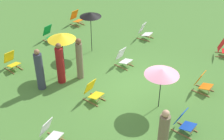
# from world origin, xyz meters

# --- Properties ---
(ground_plane) EXTENTS (40.00, 40.00, 0.00)m
(ground_plane) POSITION_xyz_m (0.00, 0.00, 0.00)
(ground_plane) COLOR #477A33
(deckchair_0) EXTENTS (0.63, 0.84, 0.83)m
(deckchair_0) POSITION_xyz_m (1.26, 1.32, 0.37)
(deckchair_0) COLOR olive
(deckchair_0) RESTS_ON ground
(deckchair_1) EXTENTS (0.49, 0.77, 0.83)m
(deckchair_1) POSITION_xyz_m (-3.99, 1.28, 0.37)
(deckchair_1) COLOR olive
(deckchair_1) RESTS_ON ground
(deckchair_2) EXTENTS (0.58, 0.82, 0.83)m
(deckchair_2) POSITION_xyz_m (1.06, -2.29, 0.37)
(deckchair_2) COLOR olive
(deckchair_2) RESTS_ON ground
(deckchair_3) EXTENTS (0.61, 0.83, 0.83)m
(deckchair_3) POSITION_xyz_m (-1.46, -2.34, 0.37)
(deckchair_3) COLOR olive
(deckchair_3) RESTS_ON ground
(deckchair_4) EXTENTS (0.62, 0.84, 0.83)m
(deckchair_4) POSITION_xyz_m (3.88, 5.61, 0.37)
(deckchair_4) COLOR olive
(deckchair_4) RESTS_ON ground
(deckchair_5) EXTENTS (0.59, 0.83, 0.83)m
(deckchair_5) POSITION_xyz_m (1.61, 5.69, 0.37)
(deckchair_5) COLOR olive
(deckchair_5) RESTS_ON ground
(deckchair_8) EXTENTS (0.66, 0.86, 0.83)m
(deckchair_8) POSITION_xyz_m (4.32, -2.42, 0.37)
(deckchair_8) COLOR olive
(deckchair_8) RESTS_ON ground
(deckchair_9) EXTENTS (0.64, 0.85, 0.83)m
(deckchair_9) POSITION_xyz_m (-1.32, 5.48, 0.37)
(deckchair_9) COLOR olive
(deckchair_9) RESTS_ON ground
(deckchair_10) EXTENTS (0.52, 0.79, 0.83)m
(deckchair_10) POSITION_xyz_m (4.16, 1.55, 0.37)
(deckchair_10) COLOR olive
(deckchair_10) RESTS_ON ground
(deckchair_11) EXTENTS (0.60, 0.83, 0.83)m
(deckchair_11) POSITION_xyz_m (-1.49, 1.21, 0.37)
(deckchair_11) COLOR olive
(deckchair_11) RESTS_ON ground
(umbrella_0) EXTENTS (0.99, 0.99, 2.01)m
(umbrella_0) POSITION_xyz_m (1.69, 3.23, 1.90)
(umbrella_0) COLOR black
(umbrella_0) RESTS_ON ground
(umbrella_1) EXTENTS (1.23, 1.23, 1.67)m
(umbrella_1) POSITION_xyz_m (-0.69, -1.15, 1.55)
(umbrella_1) COLOR black
(umbrella_1) RESTS_ON ground
(umbrella_2) EXTENTS (1.16, 1.16, 1.89)m
(umbrella_2) POSITION_xyz_m (-0.52, 3.23, 1.76)
(umbrella_2) COLOR black
(umbrella_2) RESTS_ON ground
(person_0) EXTENTS (0.46, 0.46, 1.80)m
(person_0) POSITION_xyz_m (-1.09, 2.98, 0.85)
(person_0) COLOR maroon
(person_0) RESTS_ON ground
(person_1) EXTENTS (0.43, 0.43, 1.71)m
(person_1) POSITION_xyz_m (-2.74, -2.04, 0.81)
(person_1) COLOR #72664C
(person_1) RESTS_ON ground
(person_2) EXTENTS (0.42, 0.42, 1.79)m
(person_2) POSITION_xyz_m (-1.85, 3.41, 0.84)
(person_2) COLOR #333847
(person_2) RESTS_ON ground
(person_3) EXTENTS (0.36, 0.36, 1.85)m
(person_3) POSITION_xyz_m (-0.47, 2.46, 0.90)
(person_3) COLOR #72664C
(person_3) RESTS_ON ground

